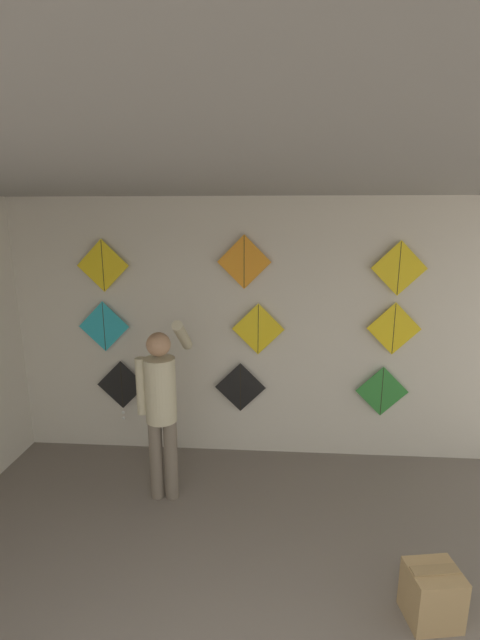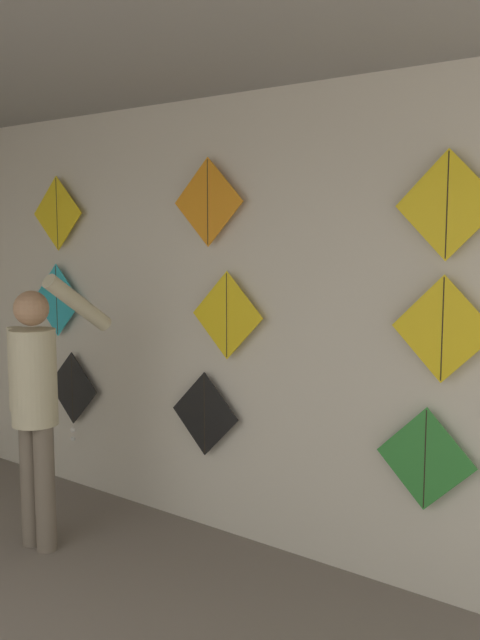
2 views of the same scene
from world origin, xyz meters
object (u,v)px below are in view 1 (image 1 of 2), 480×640
Objects in this scene: kite_2 at (382,391)px; kite_8 at (399,268)px; kite_4 at (258,329)px; kite_5 at (394,329)px; kite_1 at (240,387)px; kite_6 at (103,266)px; kite_0 at (122,387)px; kite_3 at (104,327)px; shopkeeper at (161,401)px; cardboard_box at (432,595)px; kite_7 at (244,262)px.

kite_2 is 1.31m from kite_8.
kite_5 reaches higher than kite_4.
kite_1 is 1.00× the size of kite_6.
kite_8 is (2.90, 0.00, 1.34)m from kite_0.
kite_6 is at bearing 0.00° from kite_3.
kite_1 is 1.72m from kite_5.
kite_5 is (1.58, 0.00, 0.69)m from kite_1.
kite_8 reaches higher than shopkeeper.
kite_7 is (-1.35, 1.97, 1.96)m from cardboard_box.
kite_2 is 1.48m from kite_4.
cardboard_box is 2.75m from kite_8.
kite_3 is (-2.99, 0.00, 0.66)m from kite_2.
kite_8 is (3.02, 0.00, -0.00)m from kite_6.
cardboard_box is 2.48m from kite_1.
kite_3 reaches higher than cardboard_box.
kite_3 is at bearing 145.52° from cardboard_box.
kite_4 is 1.39m from kite_5.
kite_7 is at bearing 180.00° from kite_2.
kite_0 is 1.32m from kite_1.
kite_6 is at bearing 180.00° from kite_5.
kite_7 is (-1.47, 0.00, 1.36)m from kite_2.
kite_8 is (0.19, 1.97, 1.91)m from cardboard_box.
kite_6 reaches higher than shopkeeper.
kite_6 is (-2.83, 1.97, 1.91)m from cardboard_box.
kite_5 is (2.24, 0.82, 0.51)m from shopkeeper.
shopkeeper is 3.11× the size of kite_3.
kite_2 is 2.01m from kite_7.
kite_5 is at bearing 18.76° from shopkeeper.
kite_6 is 1.00× the size of kite_7.
kite_1 is at bearing 0.00° from kite_6.
kite_4 is at bearing 42.72° from shopkeeper.
kite_2 is at bearing 0.00° from kite_7.
kite_7 is at bearing 48.27° from shopkeeper.
kite_2 reaches higher than kite_0.
kite_1 is (-1.39, 1.97, 0.60)m from cardboard_box.
kite_1 is at bearing 180.00° from kite_8.
kite_5 reaches higher than kite_3.
kite_7 reaches higher than kite_3.
kite_0 reaches higher than cardboard_box.
kite_8 is at bearing 84.46° from cardboard_box.
kite_1 reaches higher than cardboard_box.
kite_3 is 3.12m from kite_8.
kite_5 reaches higher than shopkeeper.
kite_6 is (-1.63, 0.00, 0.65)m from kite_4.
shopkeeper is at bearing -130.41° from kite_7.
kite_2 is (2.83, 0.00, 0.03)m from kite_0.
kite_8 is (0.07, 0.00, 1.31)m from kite_2.
kite_0 is 1.66m from kite_4.
kite_8 is (1.39, 0.00, 0.65)m from kite_4.
kite_3 is (-0.15, 0.00, 0.69)m from kite_0.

